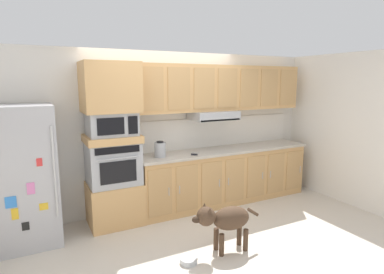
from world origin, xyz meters
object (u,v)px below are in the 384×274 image
at_px(dog, 225,219).
at_px(dog_food_bowl, 189,260).
at_px(built_in_oven, 113,163).
at_px(electric_kettle, 160,150).
at_px(refrigerator, 24,176).
at_px(screwdriver, 194,154).
at_px(microwave, 111,124).

height_order(dog, dog_food_bowl, dog).
xyz_separation_m(built_in_oven, electric_kettle, (0.70, -0.05, 0.13)).
xyz_separation_m(built_in_oven, dog_food_bowl, (0.48, -1.43, -0.87)).
bearing_deg(refrigerator, dog, -32.38).
bearing_deg(screwdriver, built_in_oven, 171.55).
height_order(screwdriver, electric_kettle, electric_kettle).
bearing_deg(dog_food_bowl, microwave, 108.38).
bearing_deg(built_in_oven, dog, -54.99).
bearing_deg(refrigerator, built_in_oven, 3.45).
bearing_deg(dog_food_bowl, electric_kettle, 80.97).
relative_size(refrigerator, built_in_oven, 2.51).
height_order(built_in_oven, dog, built_in_oven).
xyz_separation_m(microwave, screwdriver, (1.21, -0.18, -0.53)).
bearing_deg(refrigerator, screwdriver, -2.74).
bearing_deg(refrigerator, electric_kettle, 0.64).
bearing_deg(microwave, refrigerator, -176.55).
xyz_separation_m(refrigerator, dog_food_bowl, (1.60, -1.37, -0.85)).
bearing_deg(electric_kettle, screwdriver, -14.52).
xyz_separation_m(electric_kettle, dog_food_bowl, (-0.22, -1.39, -1.00)).
bearing_deg(screwdriver, dog_food_bowl, -120.22).
relative_size(screwdriver, dog, 0.19).
distance_m(refrigerator, screwdriver, 2.33).
height_order(refrigerator, dog_food_bowl, refrigerator).
xyz_separation_m(built_in_oven, microwave, (0.00, -0.00, 0.56)).
height_order(built_in_oven, electric_kettle, built_in_oven).
bearing_deg(dog, electric_kettle, -72.49).
distance_m(electric_kettle, dog, 1.52).
relative_size(built_in_oven, electric_kettle, 2.92).
xyz_separation_m(microwave, dog_food_bowl, (0.48, -1.43, -1.43)).
height_order(screwdriver, dog, screwdriver).
relative_size(screwdriver, dog_food_bowl, 0.84).
xyz_separation_m(dog, dog_food_bowl, (-0.51, -0.03, -0.38)).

